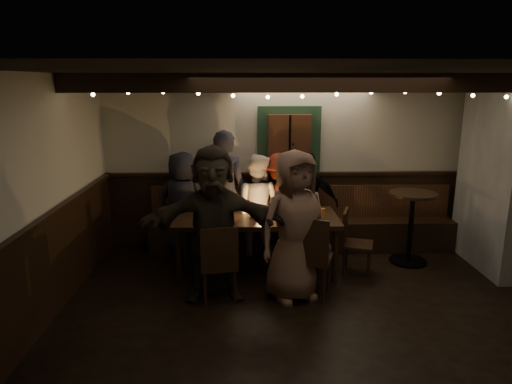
{
  "coord_description": "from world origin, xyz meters",
  "views": [
    {
      "loc": [
        -0.88,
        -4.39,
        2.51
      ],
      "look_at": [
        -0.72,
        1.6,
        1.05
      ],
      "focal_mm": 32.0,
      "sensor_mm": 36.0,
      "label": 1
    }
  ],
  "objects_px": {
    "chair_end": "(352,238)",
    "person_g": "(294,226)",
    "high_top": "(411,219)",
    "person_d": "(280,203)",
    "person_b": "(225,193)",
    "person_c": "(257,205)",
    "person_f": "(214,224)",
    "person_a": "(183,203)",
    "person_e": "(308,203)",
    "dining_table": "(256,221)",
    "chair_near_right": "(310,253)",
    "chair_near_left": "(219,260)"
  },
  "relations": [
    {
      "from": "chair_end",
      "to": "person_g",
      "type": "bearing_deg",
      "value": -139.75
    },
    {
      "from": "high_top",
      "to": "person_d",
      "type": "relative_size",
      "value": 0.68
    },
    {
      "from": "person_d",
      "to": "person_b",
      "type": "bearing_deg",
      "value": 8.1
    },
    {
      "from": "high_top",
      "to": "person_g",
      "type": "distance_m",
      "value": 2.06
    },
    {
      "from": "person_c",
      "to": "chair_end",
      "type": "bearing_deg",
      "value": 173.22
    },
    {
      "from": "chair_end",
      "to": "person_d",
      "type": "relative_size",
      "value": 0.57
    },
    {
      "from": "person_d",
      "to": "person_f",
      "type": "height_order",
      "value": "person_f"
    },
    {
      "from": "chair_end",
      "to": "high_top",
      "type": "distance_m",
      "value": 0.97
    },
    {
      "from": "person_a",
      "to": "person_e",
      "type": "relative_size",
      "value": 1.01
    },
    {
      "from": "chair_end",
      "to": "high_top",
      "type": "xyz_separation_m",
      "value": [
        0.9,
        0.32,
        0.16
      ]
    },
    {
      "from": "chair_end",
      "to": "person_d",
      "type": "height_order",
      "value": "person_d"
    },
    {
      "from": "dining_table",
      "to": "person_c",
      "type": "bearing_deg",
      "value": 87.69
    },
    {
      "from": "person_a",
      "to": "chair_near_right",
      "type": "bearing_deg",
      "value": 149.66
    },
    {
      "from": "person_a",
      "to": "person_e",
      "type": "height_order",
      "value": "person_a"
    },
    {
      "from": "chair_end",
      "to": "person_c",
      "type": "xyz_separation_m",
      "value": [
        -1.24,
        0.71,
        0.27
      ]
    },
    {
      "from": "dining_table",
      "to": "chair_end",
      "type": "height_order",
      "value": "dining_table"
    },
    {
      "from": "chair_end",
      "to": "person_b",
      "type": "distance_m",
      "value": 1.91
    },
    {
      "from": "high_top",
      "to": "person_a",
      "type": "bearing_deg",
      "value": 172.0
    },
    {
      "from": "person_c",
      "to": "person_d",
      "type": "xyz_separation_m",
      "value": [
        0.35,
        0.08,
        0.0
      ]
    },
    {
      "from": "person_a",
      "to": "person_d",
      "type": "bearing_deg",
      "value": -167.4
    },
    {
      "from": "person_c",
      "to": "person_g",
      "type": "xyz_separation_m",
      "value": [
        0.39,
        -1.43,
        0.14
      ]
    },
    {
      "from": "person_a",
      "to": "chair_end",
      "type": "bearing_deg",
      "value": 173.66
    },
    {
      "from": "high_top",
      "to": "chair_end",
      "type": "bearing_deg",
      "value": -160.47
    },
    {
      "from": "chair_near_left",
      "to": "person_b",
      "type": "bearing_deg",
      "value": 89.5
    },
    {
      "from": "chair_end",
      "to": "person_g",
      "type": "distance_m",
      "value": 1.19
    },
    {
      "from": "person_g",
      "to": "chair_end",
      "type": "bearing_deg",
      "value": 18.29
    },
    {
      "from": "person_d",
      "to": "person_g",
      "type": "height_order",
      "value": "person_g"
    },
    {
      "from": "person_d",
      "to": "chair_near_left",
      "type": "bearing_deg",
      "value": 66.78
    },
    {
      "from": "chair_end",
      "to": "person_e",
      "type": "xyz_separation_m",
      "value": [
        -0.49,
        0.75,
        0.27
      ]
    },
    {
      "from": "chair_end",
      "to": "person_d",
      "type": "distance_m",
      "value": 1.22
    },
    {
      "from": "person_e",
      "to": "dining_table",
      "type": "bearing_deg",
      "value": 50.48
    },
    {
      "from": "person_e",
      "to": "chair_near_right",
      "type": "bearing_deg",
      "value": 93.19
    },
    {
      "from": "person_b",
      "to": "person_c",
      "type": "xyz_separation_m",
      "value": [
        0.47,
        -0.03,
        -0.18
      ]
    },
    {
      "from": "person_b",
      "to": "person_d",
      "type": "height_order",
      "value": "person_b"
    },
    {
      "from": "chair_near_right",
      "to": "person_a",
      "type": "height_order",
      "value": "person_a"
    },
    {
      "from": "person_a",
      "to": "person_f",
      "type": "bearing_deg",
      "value": 122.81
    },
    {
      "from": "person_b",
      "to": "person_g",
      "type": "bearing_deg",
      "value": 136.54
    },
    {
      "from": "person_f",
      "to": "chair_end",
      "type": "bearing_deg",
      "value": 18.53
    },
    {
      "from": "person_c",
      "to": "person_d",
      "type": "height_order",
      "value": "same"
    },
    {
      "from": "dining_table",
      "to": "person_c",
      "type": "xyz_separation_m",
      "value": [
        0.03,
        0.62,
        0.05
      ]
    },
    {
      "from": "high_top",
      "to": "person_c",
      "type": "distance_m",
      "value": 2.18
    },
    {
      "from": "chair_near_left",
      "to": "person_d",
      "type": "xyz_separation_m",
      "value": [
        0.83,
        1.61,
        0.22
      ]
    },
    {
      "from": "chair_near_right",
      "to": "person_c",
      "type": "distance_m",
      "value": 1.57
    },
    {
      "from": "person_f",
      "to": "high_top",
      "type": "bearing_deg",
      "value": 18.06
    },
    {
      "from": "chair_near_right",
      "to": "chair_end",
      "type": "distance_m",
      "value": 1.0
    },
    {
      "from": "dining_table",
      "to": "chair_near_left",
      "type": "distance_m",
      "value": 1.03
    },
    {
      "from": "person_a",
      "to": "person_g",
      "type": "height_order",
      "value": "person_g"
    },
    {
      "from": "dining_table",
      "to": "chair_near_right",
      "type": "xyz_separation_m",
      "value": [
        0.61,
        -0.83,
        -0.13
      ]
    },
    {
      "from": "person_b",
      "to": "person_g",
      "type": "height_order",
      "value": "person_b"
    },
    {
      "from": "dining_table",
      "to": "person_g",
      "type": "height_order",
      "value": "person_g"
    }
  ]
}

